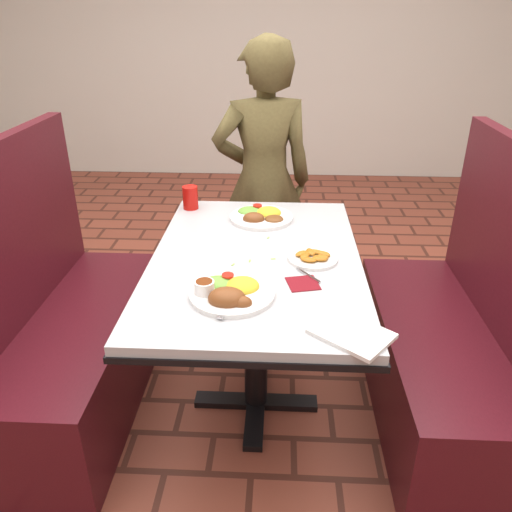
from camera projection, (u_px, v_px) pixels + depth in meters
The scene contains 14 objects.
dining_table at pixel (256, 278), 1.97m from camera, with size 0.81×1.21×0.75m.
booth_bench_left at pixel (71, 339), 2.15m from camera, with size 0.47×1.20×1.17m.
booth_bench_right at pixel (447, 351), 2.08m from camera, with size 0.47×1.20×1.17m.
diner_person at pixel (263, 183), 2.73m from camera, with size 0.55×0.36×1.50m, color brown.
near_dinner_plate at pixel (230, 288), 1.64m from camera, with size 0.28×0.28×0.09m.
far_dinner_plate at pixel (261, 213), 2.26m from camera, with size 0.29×0.29×0.07m.
plantain_plate at pixel (313, 257), 1.89m from camera, with size 0.19×0.19×0.03m.
maroon_napkin at pixel (303, 283), 1.73m from camera, with size 0.10×0.10×0.00m, color maroon.
spoon_utensil at pixel (308, 275), 1.78m from camera, with size 0.01×0.13×0.00m, color silver.
red_tumbler at pixel (190, 198), 2.36m from camera, with size 0.07×0.07×0.11m, color red.
paper_napkin at pixel (352, 333), 1.46m from camera, with size 0.22×0.16×0.01m, color white.
knife_utensil at pixel (229, 305), 1.59m from camera, with size 0.01×0.16×0.00m, color silver.
fork_utensil at pixel (219, 304), 1.59m from camera, with size 0.01×0.17×0.00m, color silver.
lettuce_shreds at pixel (267, 249), 1.98m from camera, with size 0.28×0.32×0.00m, color #86AF46, non-canonical shape.
Camera 1 is at (0.09, -1.72, 1.61)m, focal length 35.00 mm.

